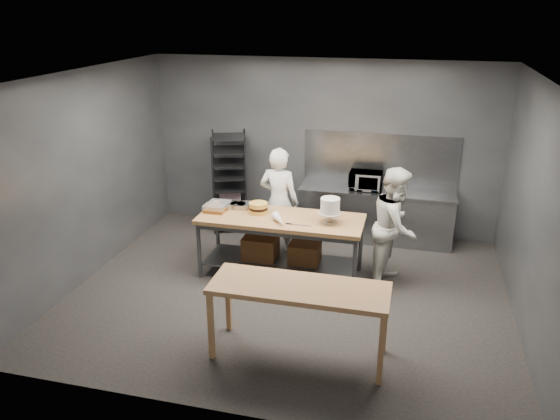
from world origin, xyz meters
name	(u,v)px	position (x,y,z in m)	size (l,w,h in m)	color
ground	(289,293)	(0.00, 0.00, 0.00)	(6.00, 6.00, 0.00)	black
back_wall	(322,147)	(0.00, 2.50, 1.50)	(6.00, 0.04, 3.00)	#4C4F54
work_table	(280,238)	(-0.27, 0.56, 0.57)	(2.40, 0.90, 0.92)	olive
near_counter	(299,293)	(0.43, -1.38, 0.81)	(2.00, 0.70, 0.90)	#9D6B41
back_counter	(375,215)	(1.00, 2.18, 0.45)	(2.60, 0.60, 0.90)	slate
splashback_panel	(380,159)	(1.00, 2.48, 1.35)	(2.60, 0.02, 0.90)	slate
speed_rack	(230,183)	(-1.58, 2.10, 0.86)	(0.78, 0.81, 1.75)	black
chef_behind	(279,202)	(-0.47, 1.27, 0.88)	(0.64, 0.42, 1.76)	white
chef_right	(395,227)	(1.38, 0.71, 0.87)	(0.84, 0.66, 1.73)	silver
microwave	(366,181)	(0.80, 2.18, 1.05)	(0.54, 0.37, 0.30)	black
frosted_cake_stand	(330,207)	(0.47, 0.49, 1.16)	(0.34, 0.34, 0.37)	#AEA28B
layer_cake	(258,208)	(-0.62, 0.62, 1.00)	(0.28, 0.28, 0.16)	gold
cake_pans	(237,205)	(-1.00, 0.76, 0.96)	(0.54, 0.29, 0.07)	gray
piping_bag	(279,220)	(-0.21, 0.28, 0.98)	(0.12, 0.12, 0.38)	silver
offset_spatula	(295,224)	(0.01, 0.30, 0.93)	(0.36, 0.02, 0.02)	slate
pastry_clamshells	(217,207)	(-1.25, 0.59, 0.98)	(0.33, 0.39, 0.11)	#A06A20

